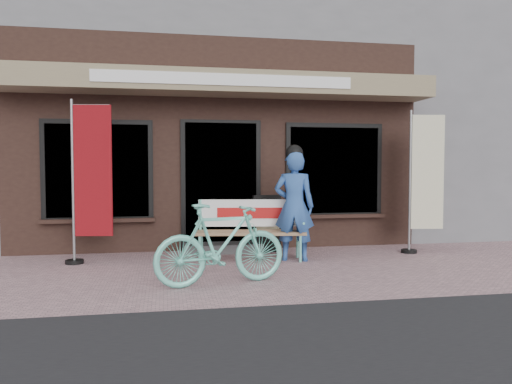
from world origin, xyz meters
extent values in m
plane|color=#AE848B|center=(0.00, 0.00, 0.00)|extent=(70.00, 70.00, 0.00)
cube|color=black|center=(0.00, 5.00, 1.80)|extent=(7.00, 6.00, 3.60)
cube|color=slate|center=(0.00, 5.00, 4.80)|extent=(7.00, 6.00, 2.40)
cube|color=gray|center=(0.00, 1.65, 2.75)|extent=(7.00, 0.80, 0.35)
cube|color=white|center=(0.00, 1.24, 2.75)|extent=(4.00, 0.02, 0.18)
cube|color=black|center=(0.00, 1.98, 1.10)|extent=(1.20, 0.06, 2.10)
cube|color=black|center=(0.00, 1.97, 1.10)|extent=(1.35, 0.04, 2.20)
cube|color=black|center=(-2.00, 1.98, 1.35)|extent=(1.60, 0.06, 1.50)
cube|color=black|center=(2.00, 1.98, 1.35)|extent=(1.60, 0.06, 1.50)
cube|color=black|center=(-2.00, 1.97, 1.35)|extent=(1.75, 0.04, 1.65)
cube|color=black|center=(2.00, 1.97, 1.35)|extent=(1.75, 0.04, 1.65)
cube|color=black|center=(-2.00, 1.92, 0.55)|extent=(1.80, 0.18, 0.06)
cube|color=black|center=(2.00, 1.92, 0.55)|extent=(1.80, 0.18, 0.06)
cube|color=#59595B|center=(0.00, 1.75, 0.07)|extent=(1.30, 0.45, 0.15)
cylinder|color=#70DBC3|center=(-0.44, 0.92, 0.20)|extent=(0.05, 0.05, 0.39)
cylinder|color=#70DBC3|center=(-0.38, 1.29, 0.20)|extent=(0.05, 0.05, 0.39)
cylinder|color=#70DBC3|center=(1.04, 0.70, 0.20)|extent=(0.05, 0.05, 0.39)
cylinder|color=#70DBC3|center=(1.09, 1.07, 0.20)|extent=(0.05, 0.05, 0.39)
cube|color=#A17C58|center=(0.33, 0.99, 0.42)|extent=(1.72, 0.66, 0.05)
cylinder|color=#70DBC3|center=(-0.40, 1.29, 0.65)|extent=(0.05, 0.05, 0.51)
cylinder|color=#70DBC3|center=(1.11, 1.06, 0.65)|extent=(0.05, 0.05, 0.51)
cube|color=white|center=(0.36, 1.20, 0.70)|extent=(1.57, 0.27, 0.42)
cube|color=#B21414|center=(0.35, 1.17, 0.70)|extent=(1.00, 0.16, 0.17)
cylinder|color=#70DBC3|center=(-0.46, 1.11, 0.58)|extent=(0.10, 0.41, 0.04)
cylinder|color=#70DBC3|center=(1.11, 0.87, 0.58)|extent=(0.10, 0.41, 0.04)
imported|color=#2F57A2|center=(0.98, 0.84, 0.82)|extent=(0.69, 0.56, 1.65)
sphere|color=black|center=(0.98, 0.84, 1.62)|extent=(0.33, 0.33, 0.26)
imported|color=#70DBC3|center=(-0.28, -0.50, 0.49)|extent=(1.70, 0.81, 0.98)
cylinder|color=gray|center=(-2.25, 1.18, 1.19)|extent=(0.04, 0.04, 2.39)
cylinder|color=gray|center=(-1.98, 1.14, 2.30)|extent=(0.54, 0.11, 0.03)
cube|color=maroon|center=(-1.96, 1.13, 1.36)|extent=(0.54, 0.12, 1.90)
cylinder|color=black|center=(-2.25, 1.18, 0.03)|extent=(0.30, 0.30, 0.05)
cylinder|color=gray|center=(3.01, 1.14, 1.17)|extent=(0.04, 0.04, 2.33)
cylinder|color=gray|center=(3.27, 1.10, 2.25)|extent=(0.53, 0.11, 0.03)
cube|color=beige|center=(3.29, 1.10, 1.33)|extent=(0.53, 0.11, 1.86)
cylinder|color=black|center=(3.01, 1.14, 0.03)|extent=(0.29, 0.29, 0.05)
cube|color=black|center=(0.72, 1.62, 0.47)|extent=(0.48, 0.15, 0.95)
cube|color=beige|center=(0.72, 1.57, 0.58)|extent=(0.40, 0.07, 0.58)
camera|label=1|loc=(-0.93, -6.41, 1.43)|focal=35.00mm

